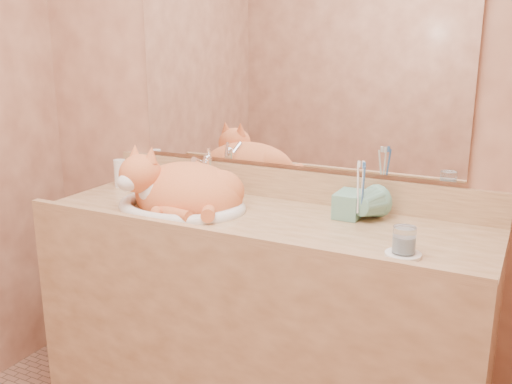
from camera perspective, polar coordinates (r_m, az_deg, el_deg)
The scene contains 12 objects.
wall_back at distance 2.17m, azimuth 3.55°, elevation 9.57°, with size 2.40×0.02×2.50m, color brown.
vanity_counter at distance 2.17m, azimuth 0.23°, elevation -13.33°, with size 1.60×0.55×0.85m, color olive, non-canonical shape.
mirror at distance 2.15m, azimuth 3.48°, elevation 13.27°, with size 1.30×0.02×0.80m, color white.
sink_basin at distance 2.11m, azimuth -7.48°, elevation 0.41°, with size 0.49×0.40×0.15m, color white, non-canonical shape.
faucet at distance 2.26m, azimuth -4.84°, elevation 1.81°, with size 0.05×0.13×0.18m, color white, non-canonical shape.
cat at distance 2.13m, azimuth -7.52°, elevation 0.45°, with size 0.44×0.36×0.24m, color #D15F30, non-canonical shape.
soap_dispenser at distance 1.95m, azimuth 8.79°, elevation -0.17°, with size 0.09×0.09×0.20m, color #66A48D.
toothbrush_cup at distance 1.96m, azimuth 10.33°, elevation -1.56°, with size 0.12×0.12×0.11m, color #66A48D.
toothbrushes at distance 1.94m, azimuth 10.44°, elevation 0.55°, with size 0.04×0.04×0.22m, color white, non-canonical shape.
saucer at distance 1.71m, azimuth 14.50°, elevation -6.08°, with size 0.10×0.10×0.01m, color white.
water_glass at distance 1.69m, azimuth 14.60°, elevation -4.68°, with size 0.07×0.07×0.08m, color white.
lotion_bottle at distance 2.47m, azimuth -13.45°, elevation 1.84°, with size 0.05×0.05×0.12m, color white.
Camera 1 is at (0.85, -0.98, 1.46)m, focal length 40.00 mm.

